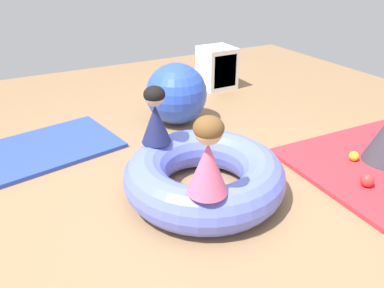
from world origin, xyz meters
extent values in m
plane|color=#93704C|center=(0.00, 0.00, 0.00)|extent=(8.00, 8.00, 0.00)
cube|color=#2D47B7|center=(-1.00, 1.34, 0.02)|extent=(1.68, 1.16, 0.04)
cube|color=red|center=(1.75, -0.37, 0.02)|extent=(1.65, 1.35, 0.04)
torus|color=#6070E5|center=(0.10, 0.01, 0.17)|extent=(1.25, 1.25, 0.33)
cone|color=navy|center=(-0.12, 0.41, 0.49)|extent=(0.34, 0.34, 0.31)
sphere|color=#DBAD89|center=(-0.12, 0.41, 0.72)|extent=(0.16, 0.16, 0.16)
ellipsoid|color=black|center=(-0.12, 0.41, 0.74)|extent=(0.17, 0.17, 0.13)
cone|color=#E5608E|center=(-0.12, -0.40, 0.51)|extent=(0.37, 0.37, 0.35)
sphere|color=#DBAD89|center=(-0.12, -0.40, 0.77)|extent=(0.18, 0.18, 0.18)
ellipsoid|color=brown|center=(-0.12, -0.40, 0.78)|extent=(0.19, 0.19, 0.15)
sphere|color=red|center=(1.26, -0.57, 0.09)|extent=(0.11, 0.11, 0.11)
sphere|color=yellow|center=(1.50, -0.23, 0.08)|extent=(0.09, 0.09, 0.09)
sphere|color=blue|center=(0.53, 1.37, 0.33)|extent=(0.67, 0.67, 0.67)
cube|color=white|center=(1.56, 2.21, 0.28)|extent=(0.44, 0.44, 0.56)
cube|color=#2D2D33|center=(1.56, 2.09, 0.28)|extent=(0.34, 0.20, 0.44)
camera|label=1|loc=(-1.17, -2.14, 1.72)|focal=35.31mm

